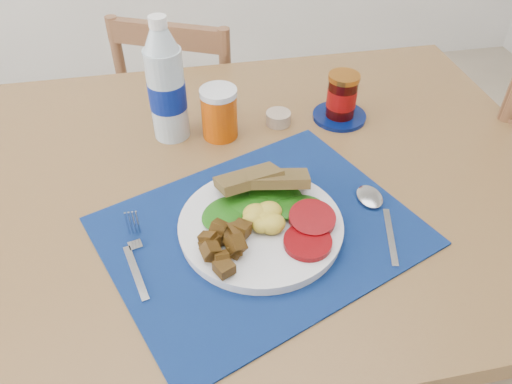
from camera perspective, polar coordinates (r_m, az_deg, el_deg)
table at (r=0.99m, az=-6.52°, el=-2.45°), size 1.40×0.90×0.75m
chair_far at (r=1.60m, az=-7.73°, el=9.78°), size 0.49×0.48×1.00m
placemat at (r=0.83m, az=0.53°, el=-4.47°), size 0.60×0.54×0.00m
breakfast_plate at (r=0.81m, az=0.23°, el=-3.71°), size 0.27×0.27×0.06m
fork at (r=0.81m, az=-13.61°, el=-6.99°), size 0.04×0.16×0.00m
spoon at (r=0.89m, az=13.48°, el=-1.87°), size 0.05×0.19×0.01m
water_bottle at (r=1.00m, az=-10.20°, el=11.72°), size 0.07×0.07×0.25m
juice_glass at (r=1.02m, az=-4.20°, el=8.84°), size 0.07×0.07×0.10m
ramekin at (r=1.08m, az=2.57°, el=8.43°), size 0.05×0.05×0.03m
jam_on_saucer at (r=1.09m, az=9.74°, el=10.38°), size 0.12×0.12×0.10m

